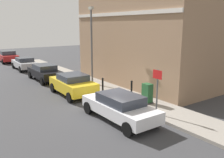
{
  "coord_description": "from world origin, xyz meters",
  "views": [
    {
      "loc": [
        -7.26,
        -10.33,
        4.58
      ],
      "look_at": [
        1.45,
        1.91,
        1.2
      ],
      "focal_mm": 38.64,
      "sensor_mm": 36.0,
      "label": 1
    }
  ],
  "objects_px": {
    "car_yellow": "(73,84)",
    "bollard_far_kerb": "(103,85)",
    "car_white": "(120,106)",
    "lamppost": "(92,42)",
    "car_black": "(45,72)",
    "car_red": "(8,56)",
    "car_silver": "(24,63)",
    "utility_cabinet": "(147,94)",
    "street_sign": "(157,85)",
    "bollard_near_cabinet": "(132,88)"
  },
  "relations": [
    {
      "from": "utility_cabinet",
      "to": "street_sign",
      "type": "bearing_deg",
      "value": -118.4
    },
    {
      "from": "utility_cabinet",
      "to": "car_silver",
      "type": "bearing_deg",
      "value": 98.77
    },
    {
      "from": "lamppost",
      "to": "utility_cabinet",
      "type": "bearing_deg",
      "value": -88.6
    },
    {
      "from": "car_yellow",
      "to": "car_black",
      "type": "height_order",
      "value": "car_yellow"
    },
    {
      "from": "utility_cabinet",
      "to": "bollard_far_kerb",
      "type": "xyz_separation_m",
      "value": [
        -0.94,
        3.25,
        0.02
      ]
    },
    {
      "from": "car_yellow",
      "to": "bollard_far_kerb",
      "type": "relative_size",
      "value": 3.82
    },
    {
      "from": "car_yellow",
      "to": "car_red",
      "type": "height_order",
      "value": "car_red"
    },
    {
      "from": "car_black",
      "to": "utility_cabinet",
      "type": "relative_size",
      "value": 3.65
    },
    {
      "from": "car_silver",
      "to": "utility_cabinet",
      "type": "distance_m",
      "value": 16.03
    },
    {
      "from": "car_white",
      "to": "utility_cabinet",
      "type": "relative_size",
      "value": 3.83
    },
    {
      "from": "car_silver",
      "to": "car_red",
      "type": "distance_m",
      "value": 6.57
    },
    {
      "from": "car_red",
      "to": "bollard_near_cabinet",
      "type": "height_order",
      "value": "car_red"
    },
    {
      "from": "car_black",
      "to": "car_silver",
      "type": "height_order",
      "value": "car_black"
    },
    {
      "from": "car_yellow",
      "to": "car_silver",
      "type": "relative_size",
      "value": 0.99
    },
    {
      "from": "car_yellow",
      "to": "bollard_far_kerb",
      "type": "xyz_separation_m",
      "value": [
        1.58,
        -1.19,
        -0.05
      ]
    },
    {
      "from": "car_black",
      "to": "bollard_near_cabinet",
      "type": "relative_size",
      "value": 4.04
    },
    {
      "from": "car_yellow",
      "to": "utility_cabinet",
      "type": "xyz_separation_m",
      "value": [
        2.52,
        -4.44,
        -0.07
      ]
    },
    {
      "from": "car_black",
      "to": "lamppost",
      "type": "bearing_deg",
      "value": -148.43
    },
    {
      "from": "car_silver",
      "to": "car_black",
      "type": "bearing_deg",
      "value": -179.74
    },
    {
      "from": "car_red",
      "to": "car_white",
      "type": "bearing_deg",
      "value": -179.0
    },
    {
      "from": "utility_cabinet",
      "to": "bollard_far_kerb",
      "type": "relative_size",
      "value": 1.11
    },
    {
      "from": "car_yellow",
      "to": "car_red",
      "type": "distance_m",
      "value": 17.97
    },
    {
      "from": "car_silver",
      "to": "car_red",
      "type": "bearing_deg",
      "value": 2.16
    },
    {
      "from": "bollard_far_kerb",
      "to": "car_silver",
      "type": "bearing_deg",
      "value": 96.82
    },
    {
      "from": "car_black",
      "to": "street_sign",
      "type": "xyz_separation_m",
      "value": [
        1.64,
        -11.32,
        0.94
      ]
    },
    {
      "from": "car_yellow",
      "to": "bollard_near_cabinet",
      "type": "height_order",
      "value": "car_yellow"
    },
    {
      "from": "car_red",
      "to": "street_sign",
      "type": "bearing_deg",
      "value": -174.73
    },
    {
      "from": "car_red",
      "to": "utility_cabinet",
      "type": "relative_size",
      "value": 3.63
    },
    {
      "from": "car_black",
      "to": "car_red",
      "type": "height_order",
      "value": "car_red"
    },
    {
      "from": "utility_cabinet",
      "to": "street_sign",
      "type": "relative_size",
      "value": 0.5
    },
    {
      "from": "lamppost",
      "to": "bollard_near_cabinet",
      "type": "bearing_deg",
      "value": -86.81
    },
    {
      "from": "car_white",
      "to": "car_silver",
      "type": "height_order",
      "value": "car_white"
    },
    {
      "from": "car_white",
      "to": "lamppost",
      "type": "xyz_separation_m",
      "value": [
        2.49,
        6.76,
        2.6
      ]
    },
    {
      "from": "utility_cabinet",
      "to": "lamppost",
      "type": "distance_m",
      "value": 6.48
    },
    {
      "from": "car_black",
      "to": "lamppost",
      "type": "xyz_separation_m",
      "value": [
        2.34,
        -3.84,
        2.58
      ]
    },
    {
      "from": "car_yellow",
      "to": "utility_cabinet",
      "type": "distance_m",
      "value": 5.11
    },
    {
      "from": "car_silver",
      "to": "utility_cabinet",
      "type": "relative_size",
      "value": 3.49
    },
    {
      "from": "bollard_near_cabinet",
      "to": "street_sign",
      "type": "xyz_separation_m",
      "value": [
        -0.94,
        -3.08,
        0.96
      ]
    },
    {
      "from": "car_red",
      "to": "lamppost",
      "type": "distance_m",
      "value": 16.87
    },
    {
      "from": "car_black",
      "to": "utility_cabinet",
      "type": "height_order",
      "value": "car_black"
    },
    {
      "from": "street_sign",
      "to": "car_yellow",
      "type": "bearing_deg",
      "value": 105.64
    },
    {
      "from": "bollard_near_cabinet",
      "to": "bollard_far_kerb",
      "type": "xyz_separation_m",
      "value": [
        -1.04,
        1.73,
        0.0
      ]
    },
    {
      "from": "car_white",
      "to": "car_black",
      "type": "relative_size",
      "value": 1.05
    },
    {
      "from": "car_black",
      "to": "car_silver",
      "type": "distance_m",
      "value": 6.08
    },
    {
      "from": "car_white",
      "to": "lamppost",
      "type": "bearing_deg",
      "value": -20.45
    },
    {
      "from": "car_yellow",
      "to": "bollard_far_kerb",
      "type": "distance_m",
      "value": 1.98
    },
    {
      "from": "car_silver",
      "to": "car_yellow",
      "type": "bearing_deg",
      "value": -179.79
    },
    {
      "from": "car_black",
      "to": "lamppost",
      "type": "height_order",
      "value": "lamppost"
    },
    {
      "from": "car_yellow",
      "to": "car_black",
      "type": "distance_m",
      "value": 5.32
    },
    {
      "from": "car_white",
      "to": "bollard_near_cabinet",
      "type": "height_order",
      "value": "car_white"
    }
  ]
}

